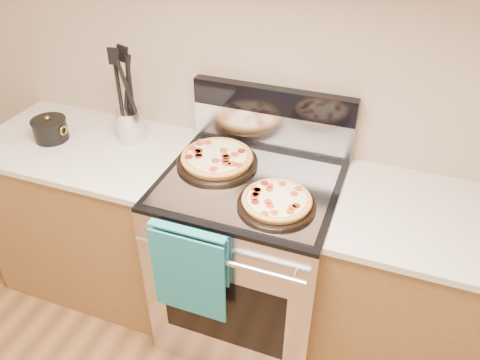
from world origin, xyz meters
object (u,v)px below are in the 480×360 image
(pepperoni_pizza_front, at_px, (277,202))
(range_body, at_px, (249,260))
(pepperoni_pizza_back, at_px, (217,159))
(utensil_crock, at_px, (130,125))
(saucepan, at_px, (51,130))

(pepperoni_pizza_front, bearing_deg, range_body, 140.67)
(pepperoni_pizza_back, distance_m, pepperoni_pizza_front, 0.39)
(pepperoni_pizza_front, distance_m, utensil_crock, 0.87)
(pepperoni_pizza_back, bearing_deg, saucepan, -176.19)
(range_body, distance_m, pepperoni_pizza_back, 0.54)
(utensil_crock, xyz_separation_m, saucepan, (-0.37, -0.13, -0.03))
(range_body, relative_size, pepperoni_pizza_front, 2.90)
(pepperoni_pizza_front, bearing_deg, pepperoni_pizza_back, 149.44)
(pepperoni_pizza_back, bearing_deg, utensil_crock, 171.14)
(pepperoni_pizza_back, distance_m, utensil_crock, 0.49)
(pepperoni_pizza_back, distance_m, saucepan, 0.86)
(saucepan, bearing_deg, range_body, -0.70)
(pepperoni_pizza_back, relative_size, utensil_crock, 2.25)
(pepperoni_pizza_back, bearing_deg, pepperoni_pizza_front, -30.56)
(range_body, height_order, pepperoni_pizza_back, pepperoni_pizza_back)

